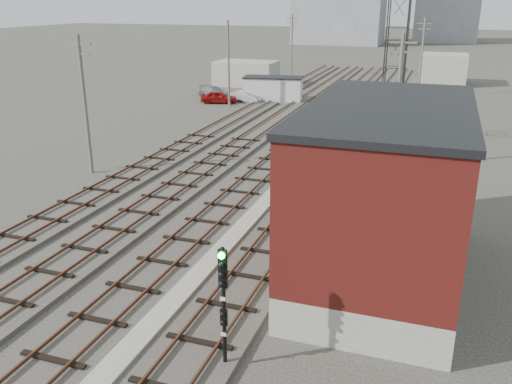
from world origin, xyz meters
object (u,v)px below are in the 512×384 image
at_px(switch_stand, 301,122).
at_px(car_red, 219,97).
at_px(site_trailer, 273,89).
at_px(car_silver, 247,96).
at_px(signal_mast, 223,299).
at_px(car_grey, 214,92).

distance_m(switch_stand, car_red, 15.29).
relative_size(switch_stand, site_trailer, 0.21).
bearing_deg(car_silver, site_trailer, -46.05).
height_order(signal_mast, site_trailer, signal_mast).
distance_m(switch_stand, car_silver, 14.57).
bearing_deg(car_silver, car_grey, 91.44).
height_order(signal_mast, car_silver, signal_mast).
xyz_separation_m(switch_stand, site_trailer, (-6.49, 12.55, 0.72)).
distance_m(signal_mast, car_silver, 46.95).
bearing_deg(car_silver, car_red, 141.56).
xyz_separation_m(switch_stand, car_grey, (-13.94, 12.80, -0.04)).
bearing_deg(site_trailer, switch_stand, -71.23).
distance_m(switch_stand, car_grey, 18.92).
relative_size(signal_mast, car_grey, 0.93).
relative_size(switch_stand, car_silver, 0.38).
bearing_deg(car_red, signal_mast, -171.65).
relative_size(car_silver, car_grey, 0.87).
relative_size(signal_mast, car_silver, 1.07).
bearing_deg(car_grey, car_silver, -81.43).
height_order(car_red, car_silver, car_red).
distance_m(site_trailer, car_silver, 3.08).
xyz_separation_m(car_red, car_grey, (-2.00, 3.24, -0.03)).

